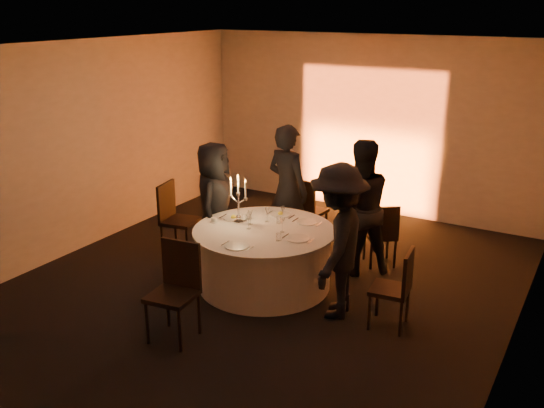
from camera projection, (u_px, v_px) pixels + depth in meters
The scene contains 33 objects.
floor at pixel (264, 285), 7.85m from camera, with size 7.00×7.00×0.00m, color black.
ceiling at pixel (263, 47), 6.89m from camera, with size 7.00×7.00×0.00m, color silver.
wall_back at pixel (369, 125), 10.25m from camera, with size 7.00×7.00×0.00m, color #B8B2AB.
wall_front at pixel (24, 284), 4.49m from camera, with size 7.00×7.00×0.00m, color #B8B2AB.
wall_left at pixel (86, 146), 8.79m from camera, with size 7.00×7.00×0.00m, color #B8B2AB.
wall_right at pixel (526, 214), 5.95m from camera, with size 7.00×7.00×0.00m, color #B8B2AB.
uplighter_fixture at pixel (358, 211), 10.46m from camera, with size 0.25×0.12×0.10m, color black.
banquet_table at pixel (264, 258), 7.72m from camera, with size 1.80×1.80×0.77m.
chair_left at pixel (174, 214), 8.65m from camera, with size 0.54×0.54×1.06m.
chair_back_left at pixel (306, 207), 9.02m from camera, with size 0.49×0.49×1.02m.
chair_back_right at pixel (382, 232), 8.26m from camera, with size 0.55×0.55×0.90m.
chair_right at pixel (397, 285), 6.67m from camera, with size 0.45×0.45×0.93m.
chair_front at pixel (176, 284), 6.49m from camera, with size 0.52×0.52×1.07m.
guest_left at pixel (214, 203), 8.33m from camera, with size 0.84×0.54×1.71m, color black.
guest_back_left at pixel (288, 190), 8.62m from camera, with size 0.69×0.45×1.89m, color black.
guest_back_right at pixel (359, 207), 7.97m from camera, with size 0.89×0.69×1.83m, color black.
guest_right at pixel (338, 241), 6.85m from camera, with size 1.17×0.67×1.82m, color black.
plate_left at pixel (234, 217), 7.97m from camera, with size 0.36×0.26×0.08m.
plate_back_left at pixel (280, 214), 8.11m from camera, with size 0.36×0.28×0.08m.
plate_back_right at pixel (307, 222), 7.84m from camera, with size 0.35×0.27×0.01m.
plate_right at pixel (298, 238), 7.29m from camera, with size 0.36×0.29×0.01m.
plate_front at pixel (237, 246), 7.07m from camera, with size 0.36×0.30×0.01m.
coffee_cup at pixel (214, 220), 7.85m from camera, with size 0.11×0.11×0.07m.
candelabra at pixel (238, 206), 7.77m from camera, with size 0.28×0.13×0.66m.
wine_glass_a at pixel (248, 219), 7.58m from camera, with size 0.07×0.07×0.19m.
wine_glass_b at pixel (282, 222), 7.47m from camera, with size 0.07×0.07×0.19m.
wine_glass_c at pixel (250, 214), 7.73m from camera, with size 0.07×0.07×0.19m.
wine_glass_d at pixel (283, 210), 7.88m from camera, with size 0.07×0.07×0.19m.
wine_glass_e at pixel (267, 212), 7.83m from camera, with size 0.07×0.07×0.19m.
tumbler_a at pixel (279, 237), 7.23m from camera, with size 0.07×0.07×0.09m, color silver.
tumbler_b at pixel (279, 220), 7.80m from camera, with size 0.07×0.07×0.09m, color silver.
tumbler_c at pixel (249, 216), 7.96m from camera, with size 0.07×0.07×0.09m, color silver.
tumbler_d at pixel (244, 218), 7.88m from camera, with size 0.07×0.07×0.09m, color silver.
Camera 1 is at (3.63, -6.11, 3.49)m, focal length 40.00 mm.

